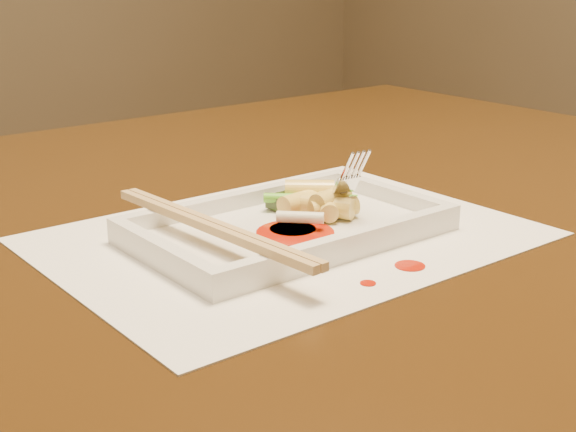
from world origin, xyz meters
TOP-DOWN VIEW (x-y plane):
  - table at (0.00, 0.00)m, footprint 1.40×0.90m
  - placemat at (0.01, -0.11)m, footprint 0.40×0.30m
  - sauce_splatter_a at (0.04, -0.23)m, footprint 0.02×0.02m
  - sauce_splatter_b at (-0.01, -0.23)m, footprint 0.01×0.01m
  - plate_base at (0.01, -0.11)m, footprint 0.26×0.16m
  - plate_rim_far at (0.01, -0.04)m, footprint 0.26×0.01m
  - plate_rim_near at (0.01, -0.19)m, footprint 0.26×0.01m
  - plate_rim_left at (-0.11, -0.11)m, footprint 0.01×0.14m
  - plate_rim_right at (0.14, -0.11)m, footprint 0.01×0.14m
  - veg_piece at (0.05, -0.07)m, footprint 0.04×0.03m
  - scallion_white at (0.02, -0.13)m, footprint 0.04×0.04m
  - scallion_green at (0.06, -0.09)m, footprint 0.07×0.06m
  - chopstick_a at (-0.07, -0.11)m, footprint 0.02×0.25m
  - chopstick_b at (-0.06, -0.11)m, footprint 0.02×0.25m
  - fork at (0.08, -0.10)m, footprint 0.09×0.10m
  - sauce_blob_0 at (0.01, -0.12)m, footprint 0.04×0.04m
  - sauce_blob_1 at (0.01, -0.13)m, footprint 0.07×0.07m
  - rice_cake_0 at (0.06, -0.11)m, footprint 0.04×0.05m
  - rice_cake_1 at (0.05, -0.09)m, footprint 0.05×0.02m
  - rice_cake_2 at (0.06, -0.11)m, footprint 0.05×0.03m
  - rice_cake_3 at (0.06, -0.11)m, footprint 0.04×0.05m
  - rice_cake_4 at (0.06, -0.12)m, footprint 0.05×0.03m
  - rice_cake_5 at (0.07, -0.08)m, footprint 0.05×0.04m

SIDE VIEW (x-z plane):
  - table at x=0.00m, z-range 0.27..1.02m
  - placemat at x=0.01m, z-range 0.75..0.75m
  - sauce_splatter_a at x=0.04m, z-range 0.75..0.75m
  - sauce_splatter_b at x=-0.01m, z-range 0.75..0.75m
  - plate_base at x=0.01m, z-range 0.75..0.76m
  - sauce_blob_0 at x=0.01m, z-range 0.76..0.76m
  - sauce_blob_1 at x=0.01m, z-range 0.76..0.76m
  - plate_rim_far at x=0.01m, z-range 0.76..0.77m
  - plate_rim_near at x=0.01m, z-range 0.76..0.77m
  - plate_rim_left at x=-0.11m, z-range 0.76..0.77m
  - plate_rim_right at x=0.14m, z-range 0.76..0.77m
  - veg_piece at x=0.05m, z-range 0.76..0.77m
  - rice_cake_0 at x=0.06m, z-range 0.76..0.78m
  - rice_cake_1 at x=0.05m, z-range 0.76..0.78m
  - rice_cake_3 at x=0.06m, z-range 0.76..0.78m
  - rice_cake_4 at x=0.06m, z-range 0.76..0.78m
  - scallion_white at x=0.02m, z-range 0.77..0.78m
  - scallion_green at x=0.06m, z-range 0.77..0.78m
  - rice_cake_2 at x=0.06m, z-range 0.77..0.79m
  - rice_cake_5 at x=0.07m, z-range 0.77..0.79m
  - chopstick_a at x=-0.07m, z-range 0.77..0.78m
  - chopstick_b at x=-0.06m, z-range 0.77..0.78m
  - fork at x=0.08m, z-range 0.76..0.90m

